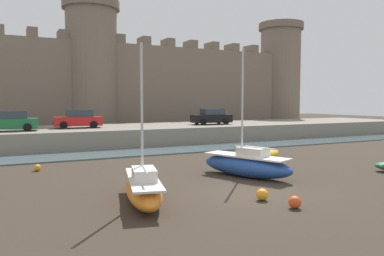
% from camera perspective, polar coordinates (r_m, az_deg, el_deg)
% --- Properties ---
extents(ground_plane, '(160.00, 160.00, 0.00)m').
position_cam_1_polar(ground_plane, '(16.58, 9.17, -9.66)').
color(ground_plane, '#382D23').
extents(water_channel, '(80.00, 4.50, 0.10)m').
position_cam_1_polar(water_channel, '(29.25, -7.38, -3.58)').
color(water_channel, slate).
rests_on(water_channel, ground).
extents(quay_road, '(69.50, 10.00, 1.57)m').
position_cam_1_polar(quay_road, '(36.06, -11.14, -1.01)').
color(quay_road, gray).
rests_on(quay_road, ground).
extents(castle, '(64.25, 6.75, 18.88)m').
position_cam_1_polar(castle, '(47.25, -14.95, 7.45)').
color(castle, '#7A6B5B').
rests_on(castle, ground).
extents(sailboat_foreground_centre, '(3.31, 5.45, 6.66)m').
position_cam_1_polar(sailboat_foreground_centre, '(19.73, 8.30, -5.50)').
color(sailboat_foreground_centre, '#234793').
rests_on(sailboat_foreground_centre, ground).
extents(sailboat_midflat_centre, '(2.48, 5.36, 6.20)m').
position_cam_1_polar(sailboat_midflat_centre, '(14.81, -7.44, -9.00)').
color(sailboat_midflat_centre, orange).
rests_on(sailboat_midflat_centre, ground).
extents(rowboat_near_channel_left, '(3.19, 2.63, 0.73)m').
position_cam_1_polar(rowboat_near_channel_left, '(25.83, 11.53, -3.89)').
color(rowboat_near_channel_left, yellow).
rests_on(rowboat_near_channel_left, ground).
extents(mooring_buoy_mid_mud, '(0.47, 0.47, 0.47)m').
position_cam_1_polar(mooring_buoy_mid_mud, '(14.45, 15.40, -10.85)').
color(mooring_buoy_mid_mud, '#E04C1E').
rests_on(mooring_buoy_mid_mud, ground).
extents(mooring_buoy_near_channel, '(0.38, 0.38, 0.38)m').
position_cam_1_polar(mooring_buoy_near_channel, '(22.93, -22.50, -5.61)').
color(mooring_buoy_near_channel, orange).
rests_on(mooring_buoy_near_channel, ground).
extents(mooring_buoy_off_centre, '(0.47, 0.47, 0.47)m').
position_cam_1_polar(mooring_buoy_off_centre, '(15.29, 10.65, -9.95)').
color(mooring_buoy_off_centre, orange).
rests_on(mooring_buoy_off_centre, ground).
extents(mooring_buoy_near_shore, '(0.49, 0.49, 0.49)m').
position_cam_1_polar(mooring_buoy_near_shore, '(24.03, 5.07, -4.75)').
color(mooring_buoy_near_shore, '#E04C1E').
rests_on(mooring_buoy_near_shore, ground).
extents(car_quay_east, '(4.20, 2.09, 1.62)m').
position_cam_1_polar(car_quay_east, '(38.72, 3.01, 1.72)').
color(car_quay_east, black).
rests_on(car_quay_east, quay_road).
extents(car_quay_centre_east, '(4.20, 2.09, 1.62)m').
position_cam_1_polar(car_quay_centre_east, '(33.07, -25.90, 0.92)').
color(car_quay_centre_east, '#1E6638').
rests_on(car_quay_centre_east, quay_road).
extents(car_quay_centre_west, '(4.20, 2.09, 1.62)m').
position_cam_1_polar(car_quay_centre_west, '(34.92, -16.93, 1.30)').
color(car_quay_centre_west, red).
rests_on(car_quay_centre_west, quay_road).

